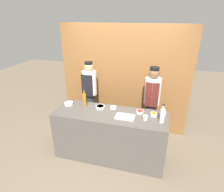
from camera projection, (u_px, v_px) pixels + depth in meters
ground_plane at (110, 155)px, 3.72m from camera, size 14.00×14.00×0.00m
cabinet_wall at (124, 79)px, 4.27m from camera, size 2.90×0.18×2.40m
counter at (110, 135)px, 3.53m from camera, size 2.04×0.69×0.94m
sauce_bowl_green at (113, 107)px, 3.50m from camera, size 0.12×0.12×0.04m
sauce_bowl_red at (140, 112)px, 3.35m from camera, size 0.13×0.13×0.05m
sauce_bowl_yellow at (69, 103)px, 3.65m from camera, size 0.16×0.16×0.05m
sauce_bowl_orange at (154, 114)px, 3.25m from camera, size 0.12×0.12×0.05m
sauce_bowl_brown at (100, 107)px, 3.52m from camera, size 0.17×0.17×0.05m
cutting_board at (125, 117)px, 3.22m from camera, size 0.33×0.21×0.02m
bottle_amber at (84, 99)px, 3.58m from camera, size 0.07×0.07×0.34m
bottle_clear at (162, 115)px, 3.02m from camera, size 0.08×0.08×0.33m
cup_steel at (145, 118)px, 3.12m from camera, size 0.09×0.09×0.08m
cup_cream at (163, 114)px, 3.25m from camera, size 0.09×0.09×0.08m
chef_left at (90, 95)px, 4.18m from camera, size 0.31×0.31×1.66m
chef_right at (152, 102)px, 3.86m from camera, size 0.32×0.32×1.64m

